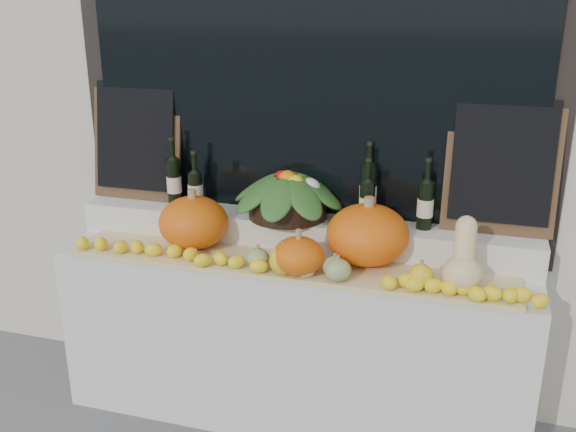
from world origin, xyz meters
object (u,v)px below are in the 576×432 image
at_px(butternut_squash, 463,262).
at_px(wine_bottle_tall, 368,191).
at_px(pumpkin_right, 368,235).
at_px(produce_bowl, 288,194).
at_px(pumpkin_left, 194,222).

xyz_separation_m(butternut_squash, wine_bottle_tall, (-0.47, 0.38, 0.16)).
height_order(pumpkin_right, produce_bowl, produce_bowl).
bearing_deg(butternut_squash, wine_bottle_tall, 141.40).
xyz_separation_m(butternut_squash, produce_bowl, (-0.86, 0.30, 0.13)).
bearing_deg(wine_bottle_tall, pumpkin_right, -79.28).
height_order(produce_bowl, wine_bottle_tall, wine_bottle_tall).
bearing_deg(pumpkin_right, pumpkin_left, -176.87).
relative_size(pumpkin_right, wine_bottle_tall, 0.98).
xyz_separation_m(pumpkin_left, pumpkin_right, (0.85, 0.05, 0.01)).
bearing_deg(pumpkin_left, wine_bottle_tall, 18.91).
relative_size(butternut_squash, produce_bowl, 0.51).
bearing_deg(wine_bottle_tall, produce_bowl, -168.06).
bearing_deg(butternut_squash, pumpkin_right, 160.87).
xyz_separation_m(pumpkin_left, produce_bowl, (0.42, 0.19, 0.13)).
relative_size(pumpkin_left, pumpkin_right, 0.89).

